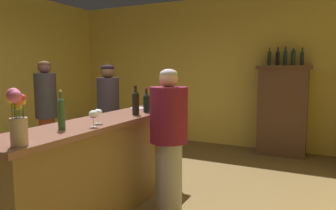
% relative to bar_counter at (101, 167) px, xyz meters
% --- Properties ---
extents(wall_back, '(5.74, 0.12, 2.92)m').
position_rel_bar_counter_xyz_m(wall_back, '(-0.26, 3.55, 0.96)').
color(wall_back, gold).
rests_on(wall_back, ground).
extents(bar_counter, '(0.58, 2.50, 1.00)m').
position_rel_bar_counter_xyz_m(bar_counter, '(0.00, 0.00, 0.00)').
color(bar_counter, brown).
rests_on(bar_counter, ground).
extents(display_cabinet, '(0.89, 0.45, 1.58)m').
position_rel_bar_counter_xyz_m(display_cabinet, '(1.44, 3.23, 0.32)').
color(display_cabinet, '#503424').
rests_on(display_cabinet, ground).
extents(wine_bottle_riesling, '(0.08, 0.08, 0.33)m').
position_rel_bar_counter_xyz_m(wine_bottle_riesling, '(0.14, 0.47, 0.65)').
color(wine_bottle_riesling, black).
rests_on(wine_bottle_riesling, bar_counter).
extents(wine_bottle_pinot, '(0.06, 0.06, 0.34)m').
position_rel_bar_counter_xyz_m(wine_bottle_pinot, '(0.02, -0.54, 0.65)').
color(wine_bottle_pinot, '#295026').
rests_on(wine_bottle_pinot, bar_counter).
extents(wine_bottle_rose, '(0.08, 0.08, 0.29)m').
position_rel_bar_counter_xyz_m(wine_bottle_rose, '(0.14, 0.71, 0.62)').
color(wine_bottle_rose, black).
rests_on(wine_bottle_rose, bar_counter).
extents(wine_glass_front, '(0.08, 0.08, 0.14)m').
position_rel_bar_counter_xyz_m(wine_glass_front, '(0.12, -0.17, 0.60)').
color(wine_glass_front, white).
rests_on(wine_glass_front, bar_counter).
extents(wine_glass_mid, '(0.08, 0.08, 0.15)m').
position_rel_bar_counter_xyz_m(wine_glass_mid, '(0.19, -0.33, 0.61)').
color(wine_glass_mid, white).
rests_on(wine_glass_mid, bar_counter).
extents(flower_arrangement, '(0.12, 0.14, 0.39)m').
position_rel_bar_counter_xyz_m(flower_arrangement, '(0.18, -1.09, 0.70)').
color(flower_arrangement, tan).
rests_on(flower_arrangement, bar_counter).
extents(cheese_plate, '(0.20, 0.20, 0.01)m').
position_rel_bar_counter_xyz_m(cheese_plate, '(-0.13, 0.93, 0.50)').
color(cheese_plate, white).
rests_on(cheese_plate, bar_counter).
extents(display_bottle_left, '(0.06, 0.06, 0.33)m').
position_rel_bar_counter_xyz_m(display_bottle_left, '(1.19, 3.23, 1.22)').
color(display_bottle_left, '#1A321C').
rests_on(display_bottle_left, display_cabinet).
extents(display_bottle_midleft, '(0.07, 0.07, 0.32)m').
position_rel_bar_counter_xyz_m(display_bottle_midleft, '(1.32, 3.23, 1.22)').
color(display_bottle_midleft, black).
rests_on(display_bottle_midleft, display_cabinet).
extents(display_bottle_center, '(0.06, 0.06, 0.32)m').
position_rel_bar_counter_xyz_m(display_bottle_center, '(1.45, 3.23, 1.22)').
color(display_bottle_center, '#192833').
rests_on(display_bottle_center, display_cabinet).
extents(display_bottle_midright, '(0.08, 0.08, 0.31)m').
position_rel_bar_counter_xyz_m(display_bottle_midright, '(1.58, 3.23, 1.22)').
color(display_bottle_midright, '#193325').
rests_on(display_bottle_midright, display_cabinet).
extents(display_bottle_right, '(0.06, 0.06, 0.30)m').
position_rel_bar_counter_xyz_m(display_bottle_right, '(1.72, 3.23, 1.21)').
color(display_bottle_right, '#212734').
rests_on(display_bottle_right, display_cabinet).
extents(patron_near_entrance, '(0.30, 0.30, 1.63)m').
position_rel_bar_counter_xyz_m(patron_near_entrance, '(-1.51, 0.68, 0.40)').
color(patron_near_entrance, brown).
rests_on(patron_near_entrance, ground).
extents(patron_tall, '(0.33, 0.33, 1.59)m').
position_rel_bar_counter_xyz_m(patron_tall, '(-0.81, 1.21, 0.38)').
color(patron_tall, '#32312C').
rests_on(patron_tall, ground).
extents(bartender, '(0.39, 0.39, 1.52)m').
position_rel_bar_counter_xyz_m(bartender, '(0.61, 0.34, 0.32)').
color(bartender, gray).
rests_on(bartender, ground).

